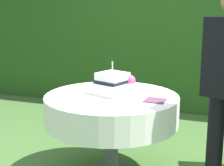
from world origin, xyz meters
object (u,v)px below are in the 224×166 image
serving_plate_near (138,88)px  napkin_stack (155,100)px  serving_plate_right (131,104)px  serving_plate_far (79,103)px  wedding_cake (113,84)px  serving_plate_left (105,109)px  cake_table (112,110)px

serving_plate_near → napkin_stack: serving_plate_near is taller
serving_plate_right → napkin_stack: size_ratio=0.66×
serving_plate_near → serving_plate_far: (-0.28, -0.66, 0.00)m
wedding_cake → serving_plate_far: bearing=-108.7°
serving_plate_near → napkin_stack: 0.45m
wedding_cake → serving_plate_left: (0.10, -0.46, -0.08)m
serving_plate_right → wedding_cake: bearing=131.4°
wedding_cake → serving_plate_far: (-0.14, -0.40, -0.08)m
cake_table → serving_plate_right: bearing=-42.5°
serving_plate_left → cake_table: bearing=103.4°
serving_plate_right → serving_plate_left: bearing=-128.6°
serving_plate_right → serving_plate_far: bearing=-162.8°
cake_table → serving_plate_right: size_ratio=10.76×
napkin_stack → serving_plate_near: bearing=124.1°
wedding_cake → serving_plate_right: 0.38m
serving_plate_near → serving_plate_left: bearing=-93.1°
cake_table → wedding_cake: (-0.01, 0.06, 0.21)m
napkin_stack → wedding_cake: bearing=164.4°
wedding_cake → serving_plate_far: 0.43m
cake_table → wedding_cake: bearing=98.1°
serving_plate_far → serving_plate_left: (0.24, -0.06, 0.00)m
cake_table → serving_plate_far: size_ratio=7.81×
serving_plate_left → napkin_stack: (0.29, 0.35, -0.00)m
cake_table → serving_plate_near: 0.37m
cake_table → wedding_cake: size_ratio=2.89×
napkin_stack → serving_plate_right: bearing=-130.5°
wedding_cake → serving_plate_far: wedding_cake is taller
serving_plate_far → wedding_cake: bearing=71.3°
wedding_cake → napkin_stack: (0.39, -0.11, -0.08)m
wedding_cake → serving_plate_left: 0.48m
serving_plate_near → serving_plate_left: (-0.04, -0.72, 0.00)m
serving_plate_left → serving_plate_near: bearing=86.9°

